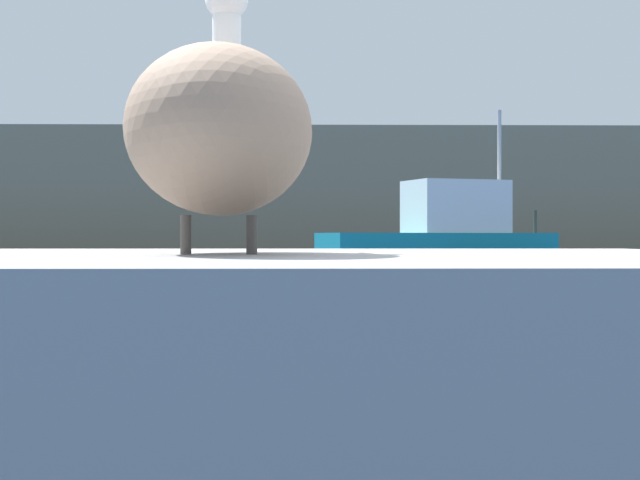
% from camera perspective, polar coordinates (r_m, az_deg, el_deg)
% --- Properties ---
extents(hillside_backdrop, '(140.00, 14.59, 9.68)m').
position_cam_1_polar(hillside_backdrop, '(85.68, -1.10, 2.80)').
color(hillside_backdrop, '#7F755B').
rests_on(hillside_backdrop, ground).
extents(pier_dock, '(3.07, 2.55, 0.89)m').
position_cam_1_polar(pier_dock, '(2.83, -5.69, -9.83)').
color(pier_dock, gray).
rests_on(pier_dock, ground).
extents(pelican, '(0.53, 1.26, 0.86)m').
position_cam_1_polar(pelican, '(2.82, -5.68, 6.27)').
color(pelican, gray).
rests_on(pelican, pier_dock).
extents(fishing_boat_teal, '(7.30, 4.25, 4.79)m').
position_cam_1_polar(fishing_boat_teal, '(30.14, 7.02, 0.26)').
color(fishing_boat_teal, teal).
rests_on(fishing_boat_teal, ground).
extents(mooring_buoy, '(0.65, 0.65, 0.65)m').
position_cam_1_polar(mooring_buoy, '(18.26, -16.24, -1.75)').
color(mooring_buoy, red).
rests_on(mooring_buoy, ground).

